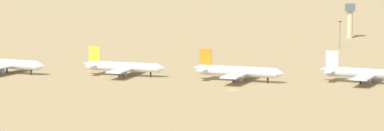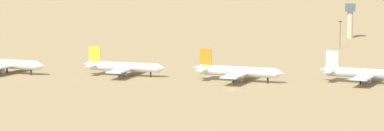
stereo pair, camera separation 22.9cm
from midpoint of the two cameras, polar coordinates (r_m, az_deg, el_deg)
name	(u,v)px [view 1 (the left image)]	position (r m, az deg, el deg)	size (l,w,h in m)	color
ground	(233,90)	(355.76, 2.33, -1.42)	(4000.00, 4000.00, 0.00)	tan
parked_jet_teal_1	(6,64)	(404.74, -10.69, 0.10)	(36.29, 31.03, 12.05)	silver
parked_jet_yellow_2	(124,67)	(390.99, -3.98, -0.07)	(34.65, 29.20, 11.44)	silver
parked_jet_orange_3	(238,71)	(375.73, 2.63, -0.34)	(36.53, 31.04, 12.07)	silver
parked_jet_white_4	(365,73)	(376.22, 9.90, -0.44)	(35.51, 30.33, 11.78)	silver
control_tower	(350,17)	(542.80, 9.07, 2.76)	(5.20, 5.20, 18.72)	#C6B793
light_pole_west	(340,32)	(492.35, 8.51, 1.90)	(1.80, 0.50, 13.53)	#59595E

